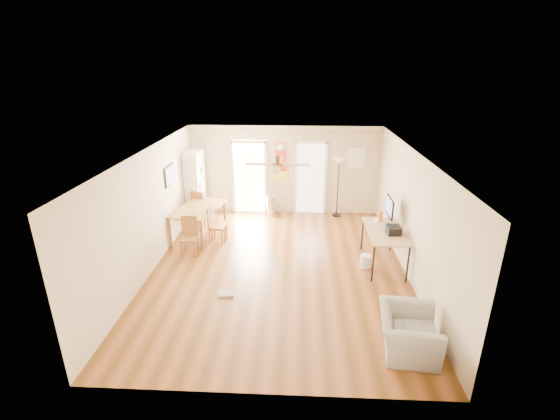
# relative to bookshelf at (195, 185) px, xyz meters

# --- Properties ---
(floor) EXTENTS (7.00, 7.00, 0.00)m
(floor) POSITION_rel_bookshelf_xyz_m (2.53, -2.90, -0.98)
(floor) COLOR brown
(floor) RESTS_ON ground
(ceiling) EXTENTS (5.50, 7.00, 0.00)m
(ceiling) POSITION_rel_bookshelf_xyz_m (2.53, -2.90, 1.62)
(ceiling) COLOR silver
(ceiling) RESTS_ON floor
(wall_back) EXTENTS (5.50, 0.04, 2.60)m
(wall_back) POSITION_rel_bookshelf_xyz_m (2.53, 0.60, 0.32)
(wall_back) COLOR beige
(wall_back) RESTS_ON floor
(wall_front) EXTENTS (5.50, 0.04, 2.60)m
(wall_front) POSITION_rel_bookshelf_xyz_m (2.53, -6.40, 0.32)
(wall_front) COLOR beige
(wall_front) RESTS_ON floor
(wall_left) EXTENTS (0.04, 7.00, 2.60)m
(wall_left) POSITION_rel_bookshelf_xyz_m (-0.22, -2.90, 0.32)
(wall_left) COLOR beige
(wall_left) RESTS_ON floor
(wall_right) EXTENTS (0.04, 7.00, 2.60)m
(wall_right) POSITION_rel_bookshelf_xyz_m (5.28, -2.90, 0.32)
(wall_right) COLOR beige
(wall_right) RESTS_ON floor
(crown_molding) EXTENTS (5.50, 7.00, 0.08)m
(crown_molding) POSITION_rel_bookshelf_xyz_m (2.53, -2.90, 1.58)
(crown_molding) COLOR white
(crown_molding) RESTS_ON wall_back
(kitchen_doorway) EXTENTS (0.90, 0.10, 2.10)m
(kitchen_doorway) POSITION_rel_bookshelf_xyz_m (1.48, 0.59, 0.07)
(kitchen_doorway) COLOR white
(kitchen_doorway) RESTS_ON wall_back
(bathroom_doorway) EXTENTS (0.80, 0.10, 2.10)m
(bathroom_doorway) POSITION_rel_bookshelf_xyz_m (3.28, 0.59, 0.07)
(bathroom_doorway) COLOR white
(bathroom_doorway) RESTS_ON wall_back
(wall_decal) EXTENTS (0.46, 0.03, 1.10)m
(wall_decal) POSITION_rel_bookshelf_xyz_m (2.41, 0.58, 0.57)
(wall_decal) COLOR red
(wall_decal) RESTS_ON wall_back
(ac_grille) EXTENTS (0.50, 0.04, 0.60)m
(ac_grille) POSITION_rel_bookshelf_xyz_m (4.58, 0.57, 0.72)
(ac_grille) COLOR white
(ac_grille) RESTS_ON wall_back
(framed_poster) EXTENTS (0.04, 0.66, 0.48)m
(framed_poster) POSITION_rel_bookshelf_xyz_m (-0.19, -1.50, 0.72)
(framed_poster) COLOR black
(framed_poster) RESTS_ON wall_left
(ceiling_fan) EXTENTS (1.24, 1.24, 0.20)m
(ceiling_fan) POSITION_rel_bookshelf_xyz_m (2.53, -3.20, 1.45)
(ceiling_fan) COLOR #593819
(ceiling_fan) RESTS_ON ceiling
(bookshelf) EXTENTS (0.64, 0.96, 1.96)m
(bookshelf) POSITION_rel_bookshelf_xyz_m (0.00, 0.00, 0.00)
(bookshelf) COLOR silver
(bookshelf) RESTS_ON floor
(dining_table) EXTENTS (1.25, 1.75, 0.80)m
(dining_table) POSITION_rel_bookshelf_xyz_m (0.38, -1.32, -0.58)
(dining_table) COLOR #AA7637
(dining_table) RESTS_ON floor
(dining_chair_right_a) EXTENTS (0.38, 0.38, 0.92)m
(dining_chair_right_a) POSITION_rel_bookshelf_xyz_m (0.93, -1.43, -0.52)
(dining_chair_right_a) COLOR brown
(dining_chair_right_a) RESTS_ON floor
(dining_chair_right_b) EXTENTS (0.44, 0.44, 0.93)m
(dining_chair_right_b) POSITION_rel_bookshelf_xyz_m (0.93, -1.60, -0.52)
(dining_chair_right_b) COLOR #A87736
(dining_chair_right_b) RESTS_ON floor
(dining_chair_near) EXTENTS (0.40, 0.40, 0.91)m
(dining_chair_near) POSITION_rel_bookshelf_xyz_m (0.39, -2.32, -0.53)
(dining_chair_near) COLOR olive
(dining_chair_near) RESTS_ON floor
(dining_chair_far) EXTENTS (0.52, 0.52, 0.99)m
(dining_chair_far) POSITION_rel_bookshelf_xyz_m (0.25, -0.43, -0.49)
(dining_chair_far) COLOR #955830
(dining_chair_far) RESTS_ON floor
(trash_can) EXTENTS (0.33, 0.33, 0.59)m
(trash_can) POSITION_rel_bookshelf_xyz_m (2.13, 0.31, -0.69)
(trash_can) COLOR silver
(trash_can) RESTS_ON floor
(torchiere_lamp) EXTENTS (0.41, 0.41, 1.75)m
(torchiere_lamp) POSITION_rel_bookshelf_xyz_m (4.08, 0.34, -0.11)
(torchiere_lamp) COLOR black
(torchiere_lamp) RESTS_ON floor
(computer_desk) EXTENTS (0.78, 1.56, 0.84)m
(computer_desk) POSITION_rel_bookshelf_xyz_m (4.84, -2.61, -0.56)
(computer_desk) COLOR tan
(computer_desk) RESTS_ON floor
(imac) EXTENTS (0.20, 0.65, 0.60)m
(imac) POSITION_rel_bookshelf_xyz_m (5.00, -2.15, 0.15)
(imac) COLOR black
(imac) RESTS_ON computer_desk
(keyboard) EXTENTS (0.23, 0.38, 0.01)m
(keyboard) POSITION_rel_bookshelf_xyz_m (4.73, -2.07, -0.14)
(keyboard) COLOR silver
(keyboard) RESTS_ON computer_desk
(printer) EXTENTS (0.28, 0.33, 0.17)m
(printer) POSITION_rel_bookshelf_xyz_m (4.98, -2.77, -0.06)
(printer) COLOR black
(printer) RESTS_ON computer_desk
(orange_bottle) EXTENTS (0.10, 0.10, 0.25)m
(orange_bottle) POSITION_rel_bookshelf_xyz_m (4.83, -2.08, -0.02)
(orange_bottle) COLOR orange
(orange_bottle) RESTS_ON computer_desk
(wastebasket_a) EXTENTS (0.26, 0.26, 0.28)m
(wastebasket_a) POSITION_rel_bookshelf_xyz_m (4.45, -2.74, -0.84)
(wastebasket_a) COLOR white
(wastebasket_a) RESTS_ON floor
(floor_cloth) EXTENTS (0.33, 0.28, 0.04)m
(floor_cloth) POSITION_rel_bookshelf_xyz_m (1.56, -4.00, -0.96)
(floor_cloth) COLOR gray
(floor_cloth) RESTS_ON floor
(armchair) EXTENTS (1.01, 1.12, 0.66)m
(armchair) POSITION_rel_bookshelf_xyz_m (4.68, -5.41, -0.65)
(armchair) COLOR #979692
(armchair) RESTS_ON floor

